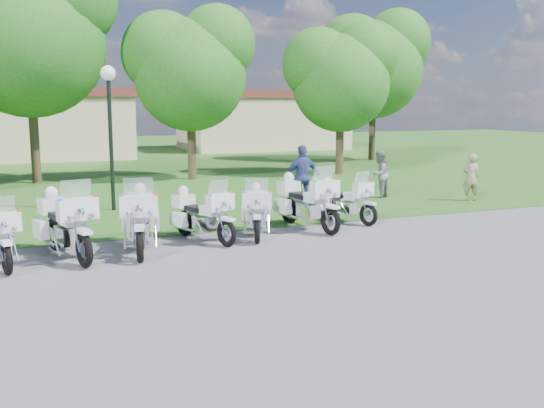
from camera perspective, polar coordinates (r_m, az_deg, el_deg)
name	(u,v)px	position (r m, az deg, el deg)	size (l,w,h in m)	color
ground	(286,258)	(12.58, 1.33, -5.15)	(100.00, 100.00, 0.00)	#5A5A60
grass_lawn	(113,156)	(38.61, -14.76, 4.36)	(100.00, 48.00, 0.01)	#2A551A
motorcycle_2	(65,223)	(13.26, -18.91, -1.73)	(1.25, 2.49, 1.71)	black
motorcycle_3	(140,218)	(13.43, -12.31, -1.34)	(1.11, 2.50, 1.69)	black
motorcycle_4	(201,214)	(14.22, -6.69, -0.94)	(1.24, 2.10, 1.49)	black
motorcycle_5	(256,210)	(14.66, -1.49, -0.59)	(1.18, 2.12, 1.48)	black
motorcycle_6	(306,201)	(15.54, 3.18, 0.27)	(1.11, 2.48, 1.68)	black
motorcycle_7	(344,200)	(16.58, 6.77, 0.42)	(1.12, 2.04, 1.42)	black
lamp_post	(109,102)	(18.61, -15.07, 9.24)	(0.44, 0.44, 4.27)	black
tree_1	(26,26)	(26.39, -22.16, 15.28)	(7.01, 5.98, 9.34)	#38281C
tree_2	(189,64)	(25.97, -7.84, 12.90)	(5.44, 4.64, 7.26)	#38281C
tree_3	(340,74)	(27.88, 6.40, 12.09)	(5.12, 4.37, 6.82)	#38281C
tree_4	(373,60)	(35.41, 9.48, 13.20)	(6.36, 5.43, 8.48)	#38281C
building_west	(5,123)	(39.21, -23.87, 6.97)	(14.56, 8.32, 4.10)	#C9B591
building_east	(262,120)	(44.13, -0.96, 7.93)	(11.44, 7.28, 4.10)	#C9B591
bystander_a	(471,178)	(20.96, 18.22, 2.38)	(0.57, 0.37, 1.55)	#928E63
bystander_b	(379,174)	(20.89, 10.06, 2.76)	(0.78, 0.61, 1.61)	gray
bystander_c	(303,177)	(18.35, 2.92, 2.52)	(1.14, 0.47, 1.94)	#394889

